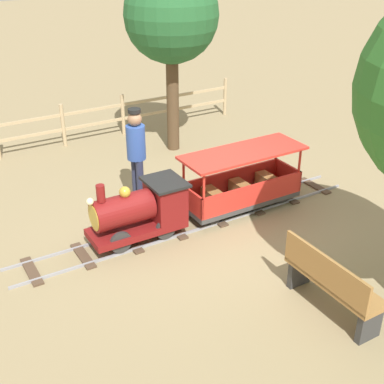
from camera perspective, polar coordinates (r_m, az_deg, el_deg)
ground_plane at (r=8.08m, az=1.91°, el=-2.96°), size 60.00×60.00×0.00m
track at (r=7.94m, az=0.16°, el=-3.39°), size 0.69×5.70×0.04m
locomotive at (r=7.36m, az=-5.65°, el=-1.98°), size 0.65×1.45×0.98m
passenger_car at (r=8.19m, az=5.57°, el=0.73°), size 0.75×2.00×0.97m
conductor_person at (r=8.17m, az=-6.20°, el=4.72°), size 0.30×0.30×1.62m
park_bench at (r=6.23m, az=15.16°, el=-9.67°), size 1.30×0.40×0.82m
oak_tree_far at (r=10.01m, az=-2.32°, el=18.85°), size 1.78×1.78×3.53m
fence_section at (r=11.17m, az=-10.84°, el=8.02°), size 0.08×6.78×0.90m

